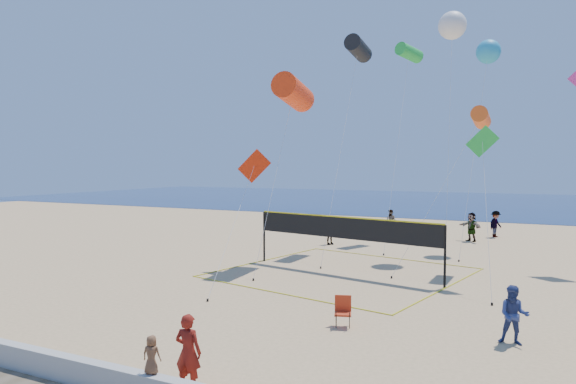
% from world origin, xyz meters
% --- Properties ---
extents(ground, '(120.00, 120.00, 0.00)m').
position_xyz_m(ground, '(0.00, 0.00, 0.00)').
color(ground, tan).
rests_on(ground, ground).
extents(ocean, '(140.00, 50.00, 0.03)m').
position_xyz_m(ocean, '(0.00, 62.00, 0.01)').
color(ocean, navy).
rests_on(ocean, ground).
extents(woman, '(0.68, 0.48, 1.74)m').
position_xyz_m(woman, '(-1.45, -2.16, 0.87)').
color(woman, maroon).
rests_on(woman, ground).
extents(toddler, '(0.46, 0.36, 0.82)m').
position_xyz_m(toddler, '(-1.82, -2.94, 1.01)').
color(toddler, brown).
rests_on(toddler, seawall).
extents(bystander_a, '(0.82, 0.64, 1.67)m').
position_xyz_m(bystander_a, '(5.00, 4.21, 0.84)').
color(bystander_a, navy).
rests_on(bystander_a, ground).
extents(far_person_0, '(0.91, 1.02, 1.66)m').
position_xyz_m(far_person_0, '(-6.23, 18.99, 0.83)').
color(far_person_0, gray).
rests_on(far_person_0, ground).
extents(far_person_1, '(1.76, 1.55, 1.93)m').
position_xyz_m(far_person_1, '(1.73, 24.32, 0.96)').
color(far_person_1, gray).
rests_on(far_person_1, ground).
extents(far_person_3, '(0.99, 0.88, 1.71)m').
position_xyz_m(far_person_3, '(-4.22, 26.52, 0.86)').
color(far_person_3, gray).
rests_on(far_person_3, ground).
extents(far_person_4, '(1.18, 1.38, 1.85)m').
position_xyz_m(far_person_4, '(3.04, 27.15, 0.93)').
color(far_person_4, gray).
rests_on(far_person_4, ground).
extents(camp_chair, '(0.64, 0.74, 1.06)m').
position_xyz_m(camp_chair, '(0.13, 3.65, 0.54)').
color(camp_chair, '#B63014').
rests_on(camp_chair, ground).
extents(volleyball_net, '(11.74, 11.62, 2.65)m').
position_xyz_m(volleyball_net, '(-2.55, 11.22, 1.84)').
color(volleyball_net, black).
rests_on(volleyball_net, ground).
extents(kite_0, '(1.60, 6.01, 9.55)m').
position_xyz_m(kite_0, '(-5.65, 12.31, 8.70)').
color(kite_0, red).
rests_on(kite_0, ground).
extents(kite_1, '(1.03, 7.97, 12.66)m').
position_xyz_m(kite_1, '(-4.23, 18.40, 11.99)').
color(kite_1, black).
rests_on(kite_1, ground).
extents(kite_2, '(3.72, 4.62, 7.80)m').
position_xyz_m(kite_2, '(3.07, 14.68, 7.28)').
color(kite_2, '#FF5B1B').
rests_on(kite_2, ground).
extents(kite_3, '(2.48, 6.64, 5.84)m').
position_xyz_m(kite_3, '(-6.90, 10.33, 4.76)').
color(kite_3, red).
rests_on(kite_3, ground).
extents(kite_4, '(1.49, 3.86, 6.73)m').
position_xyz_m(kite_4, '(3.44, 11.71, 5.66)').
color(kite_4, green).
rests_on(kite_4, ground).
extents(kite_6, '(1.73, 4.15, 13.58)m').
position_xyz_m(kite_6, '(1.11, 18.71, 12.80)').
color(kite_6, white).
rests_on(kite_6, ground).
extents(kite_7, '(1.56, 6.33, 12.58)m').
position_xyz_m(kite_7, '(2.75, 22.03, 11.86)').
color(kite_7, '#269BCD').
rests_on(kite_7, ground).
extents(kite_8, '(1.66, 8.35, 13.21)m').
position_xyz_m(kite_8, '(-2.40, 23.76, 12.61)').
color(kite_8, green).
rests_on(kite_8, ground).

